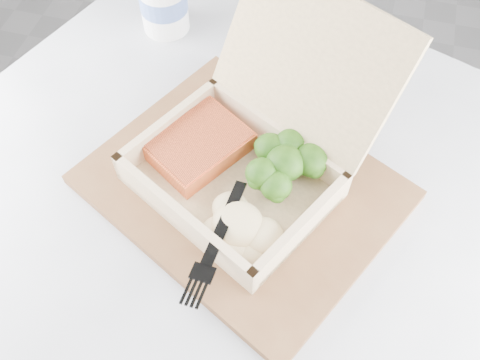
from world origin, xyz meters
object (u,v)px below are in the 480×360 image
(takeout_container, at_px, (256,142))
(paper_cup, at_px, (163,1))
(serving_tray, at_px, (243,187))
(cafe_table, at_px, (230,277))

(takeout_container, xyz_separation_m, paper_cup, (-0.20, 0.23, -0.01))
(serving_tray, height_order, paper_cup, paper_cup)
(cafe_table, xyz_separation_m, serving_tray, (0.01, 0.04, 0.20))
(cafe_table, xyz_separation_m, paper_cup, (-0.18, 0.29, 0.24))
(cafe_table, relative_size, paper_cup, 11.53)
(serving_tray, distance_m, takeout_container, 0.06)
(cafe_table, bearing_deg, paper_cup, 121.37)
(serving_tray, xyz_separation_m, takeout_container, (0.01, 0.03, 0.05))
(cafe_table, distance_m, takeout_container, 0.26)
(paper_cup, bearing_deg, takeout_container, -49.11)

